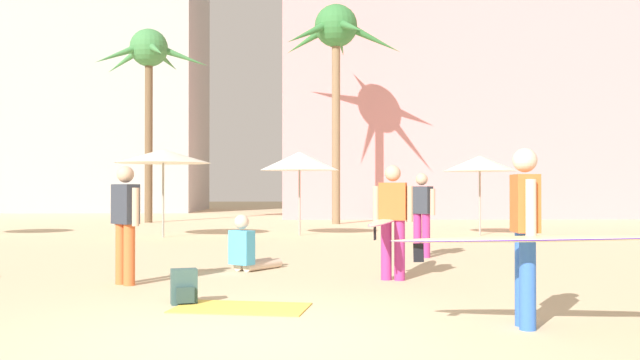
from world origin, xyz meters
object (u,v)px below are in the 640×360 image
person_near_right (392,218)px  palm_tree_left (149,61)px  beach_towel (241,308)px  backpack (184,287)px  palm_tree_far_left (336,39)px  cafe_umbrella_2 (163,156)px  person_mid_right (529,233)px  cafe_umbrella_1 (480,163)px  person_far_right (125,220)px  person_mid_left (422,211)px  person_far_left (249,251)px  cafe_umbrella_0 (300,161)px

person_near_right → palm_tree_left: bearing=39.1°
beach_towel → backpack: (-0.70, 0.29, 0.19)m
palm_tree_far_left → person_near_right: bearing=-89.5°
cafe_umbrella_2 → beach_towel: (3.19, -11.21, -2.23)m
palm_tree_left → person_mid_right: palm_tree_left is taller
cafe_umbrella_1 → person_far_right: (-7.59, -9.88, -1.14)m
palm_tree_far_left → person_mid_left: bearing=-84.7°
backpack → person_far_left: 3.31m
backpack → person_mid_left: person_mid_left is taller
cafe_umbrella_0 → person_far_left: cafe_umbrella_0 is taller
person_far_left → backpack: bearing=-152.2°
palm_tree_far_left → person_near_right: palm_tree_far_left is taller
palm_tree_left → cafe_umbrella_2: bearing=-74.6°
person_mid_right → person_mid_left: size_ratio=1.67×
beach_towel → person_far_left: bearing=93.3°
cafe_umbrella_0 → person_near_right: cafe_umbrella_0 is taller
cafe_umbrella_2 → person_near_right: bearing=-59.1°
cafe_umbrella_2 → backpack: 11.39m
cafe_umbrella_1 → backpack: 13.35m
cafe_umbrella_1 → backpack: size_ratio=5.48×
person_near_right → person_mid_left: 3.37m
cafe_umbrella_0 → palm_tree_far_left: bearing=77.7°
backpack → person_far_right: bearing=-162.7°
backpack → person_far_left: bearing=154.5°
cafe_umbrella_0 → cafe_umbrella_2: cafe_umbrella_2 is taller
cafe_umbrella_1 → person_mid_right: cafe_umbrella_1 is taller
palm_tree_left → person_far_right: (3.58, -17.32, -5.43)m
person_far_left → cafe_umbrella_1: bearing=0.6°
cafe_umbrella_0 → person_mid_right: 13.43m
cafe_umbrella_2 → person_mid_left: 8.44m
beach_towel → person_mid_right: (2.90, -1.27, 0.94)m
cafe_umbrella_2 → person_mid_right: size_ratio=0.94×
person_mid_right → palm_tree_far_left: bearing=98.3°
cafe_umbrella_1 → person_mid_left: bearing=-113.9°
backpack → person_mid_right: person_mid_right is taller
palm_tree_far_left → person_near_right: 16.69m
cafe_umbrella_1 → person_near_right: (-3.72, -9.36, -1.14)m
cafe_umbrella_2 → person_far_right: (1.36, -9.27, -1.32)m
palm_tree_far_left → person_far_right: bearing=-103.1°
palm_tree_far_left → person_far_right: (-3.73, -16.07, -6.04)m
palm_tree_left → person_mid_left: 16.90m
palm_tree_far_left → person_mid_left: 13.79m
cafe_umbrella_0 → person_far_left: 8.57m
person_far_left → cafe_umbrella_0: bearing=31.1°
palm_tree_far_left → palm_tree_left: (-7.30, 1.25, -0.61)m
cafe_umbrella_0 → beach_towel: bearing=-92.8°
cafe_umbrella_1 → person_far_left: (-5.97, -8.26, -1.75)m
person_near_right → person_far_left: (-2.25, 1.09, -0.60)m
cafe_umbrella_1 → palm_tree_far_left: bearing=121.9°
palm_tree_far_left → backpack: (-2.60, -17.73, -6.76)m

